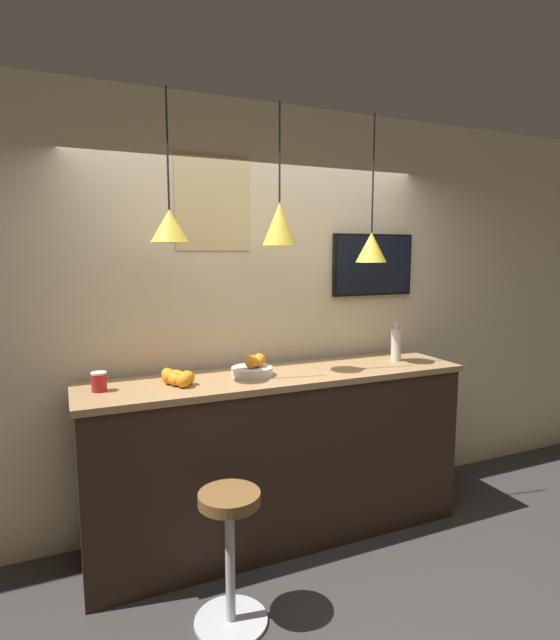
% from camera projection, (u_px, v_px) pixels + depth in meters
% --- Properties ---
extents(ground_plane, '(14.00, 14.00, 0.00)m').
position_uv_depth(ground_plane, '(329.00, 599.00, 2.75)').
color(ground_plane, '#33302D').
extents(back_wall, '(8.00, 0.06, 2.90)m').
position_uv_depth(back_wall, '(257.00, 316.00, 3.54)').
color(back_wall, beige).
rests_on(back_wall, ground_plane).
extents(service_counter, '(2.52, 0.59, 1.12)m').
position_uv_depth(service_counter, '(280.00, 456.00, 3.29)').
color(service_counter, black).
rests_on(service_counter, ground_plane).
extents(bar_stool, '(0.38, 0.38, 0.71)m').
position_uv_depth(bar_stool, '(230.00, 541.00, 2.51)').
color(bar_stool, '#B7B7BC').
rests_on(bar_stool, ground_plane).
extents(fruit_bowl, '(0.26, 0.26, 0.14)m').
position_uv_depth(fruit_bowl, '(253.00, 368.00, 3.17)').
color(fruit_bowl, beige).
rests_on(fruit_bowl, service_counter).
extents(orange_pile, '(0.18, 0.30, 0.09)m').
position_uv_depth(orange_pile, '(177.00, 378.00, 2.95)').
color(orange_pile, orange).
rests_on(orange_pile, service_counter).
extents(juice_bottle, '(0.07, 0.07, 0.28)m').
position_uv_depth(juice_bottle, '(396.00, 344.00, 3.60)').
color(juice_bottle, silver).
rests_on(juice_bottle, service_counter).
extents(spread_jar, '(0.09, 0.09, 0.11)m').
position_uv_depth(spread_jar, '(99.00, 382.00, 2.80)').
color(spread_jar, red).
rests_on(spread_jar, service_counter).
extents(pendant_lamp_left, '(0.22, 0.22, 0.85)m').
position_uv_depth(pendant_lamp_left, '(170.00, 225.00, 2.83)').
color(pendant_lamp_left, black).
extents(pendant_lamp_middle, '(0.21, 0.21, 0.87)m').
position_uv_depth(pendant_lamp_middle, '(280.00, 224.00, 3.09)').
color(pendant_lamp_middle, black).
extents(pendant_lamp_right, '(0.21, 0.21, 0.97)m').
position_uv_depth(pendant_lamp_right, '(371.00, 247.00, 3.38)').
color(pendant_lamp_right, black).
extents(mounted_tv, '(0.69, 0.04, 0.47)m').
position_uv_depth(mounted_tv, '(373.00, 265.00, 3.81)').
color(mounted_tv, black).
extents(wall_poster, '(0.51, 0.01, 0.61)m').
position_uv_depth(wall_poster, '(213.00, 204.00, 3.27)').
color(wall_poster, '#DBBC84').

